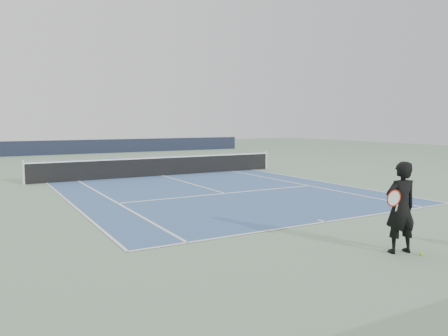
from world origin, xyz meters
TOP-DOWN VIEW (x-y plane):
  - ground at (0.00, 0.00)m, footprint 80.00×80.00m
  - court_surface at (0.00, 0.00)m, footprint 10.97×23.77m
  - tennis_net at (0.00, 0.00)m, footprint 12.90×0.10m
  - windscreen_far at (0.00, 17.88)m, footprint 30.00×0.25m
  - tennis_player at (-0.59, -14.70)m, footprint 0.86×0.67m
  - tennis_ball at (-0.36, -15.07)m, footprint 0.07×0.07m

SIDE VIEW (x-z plane):
  - ground at x=0.00m, z-range 0.00..0.00m
  - court_surface at x=0.00m, z-range 0.00..0.01m
  - tennis_ball at x=-0.36m, z-range 0.00..0.07m
  - tennis_net at x=0.00m, z-range -0.03..1.04m
  - windscreen_far at x=0.00m, z-range 0.00..1.20m
  - tennis_player at x=-0.59m, z-range 0.00..1.91m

